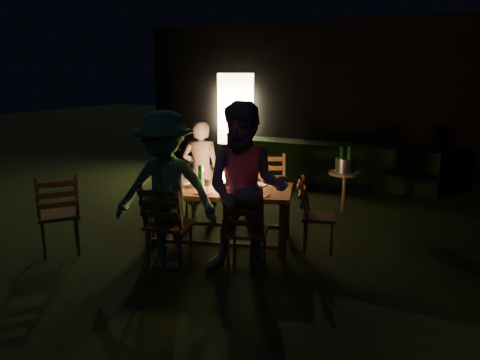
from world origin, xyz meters
The scene contains 29 objects.
garden_envelope centered at (-0.01, 6.15, 1.58)m, with size 40.00×40.00×3.20m.
dining_table centered at (-0.76, -0.23, 0.67)m, with size 1.98×1.39×0.75m.
chair_near_left centered at (-0.96, -1.10, 0.32)m, with size 0.56×0.59×1.05m.
chair_near_right centered at (-0.10, -0.83, 0.30)m, with size 0.54×0.56×0.98m.
chair_far_left centered at (-1.41, 0.37, 0.28)m, with size 0.53×0.55×0.92m.
chair_far_right centered at (-0.46, 0.67, 0.32)m, with size 0.65×0.67×1.07m.
chair_end centered at (0.42, 0.14, 0.28)m, with size 0.54×0.52×0.94m.
chair_spare centered at (-2.37, -1.38, 0.32)m, with size 0.69×0.69×1.06m.
person_house_side centered at (-1.43, 0.42, 0.77)m, with size 0.56×0.37×1.53m, color beige.
person_opp_right centered at (-0.08, -0.88, 0.95)m, with size 0.92×0.72×1.89m, color #B17992.
person_opp_left centered at (-0.94, -1.15, 0.89)m, with size 1.15×0.66×1.79m, color #356A47.
lantern centered at (-0.72, -0.17, 0.91)m, with size 0.16×0.16×0.35m.
plate_far_left centered at (-1.35, -0.18, 0.76)m, with size 0.25×0.25×0.01m, color white.
plate_near_left centered at (-1.21, -0.60, 0.76)m, with size 0.25×0.25×0.01m, color white.
plate_far_right centered at (-0.39, 0.11, 0.76)m, with size 0.25×0.25×0.01m, color white.
plate_near_right centered at (-0.26, -0.31, 0.76)m, with size 0.25×0.25×0.01m, color white.
wineglass_a centered at (-1.13, -0.05, 0.84)m, with size 0.06×0.06×0.18m, color #59070F, non-canonical shape.
wineglass_b centered at (-1.41, -0.56, 0.84)m, with size 0.06×0.06×0.18m, color #59070F, non-canonical shape.
wineglass_c centered at (-0.39, -0.41, 0.84)m, with size 0.06×0.06×0.18m, color #59070F, non-canonical shape.
wineglass_d centered at (-0.22, 0.13, 0.84)m, with size 0.06×0.06×0.18m, color #59070F, non-canonical shape.
wineglass_e centered at (-0.76, -0.55, 0.84)m, with size 0.06×0.06×0.18m, color silver, non-canonical shape.
bottle_table centered at (-0.99, -0.30, 0.89)m, with size 0.07×0.07×0.28m, color #0F471E.
napkin_left centered at (-0.80, -0.58, 0.75)m, with size 0.18×0.14×0.01m, color red.
napkin_right centered at (-0.14, -0.35, 0.75)m, with size 0.18×0.14×0.01m, color red.
phone centered at (-1.26, -0.70, 0.75)m, with size 0.14×0.07×0.01m, color black.
side_table centered at (0.32, 1.85, 0.58)m, with size 0.49×0.49×0.66m.
ice_bucket centered at (0.32, 1.85, 0.77)m, with size 0.30×0.30×0.22m, color #A5A8AD.
bottle_bucket_a centered at (0.27, 1.81, 0.82)m, with size 0.07×0.07×0.32m, color #0F471E.
bottle_bucket_b centered at (0.37, 1.89, 0.82)m, with size 0.07×0.07×0.32m, color #0F471E.
Camera 1 is at (2.03, -5.27, 2.19)m, focal length 35.00 mm.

